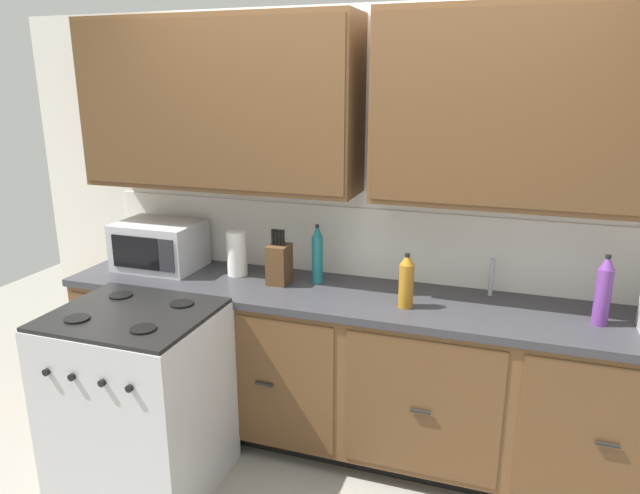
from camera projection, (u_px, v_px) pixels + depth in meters
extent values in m
plane|color=gray|center=(339.00, 477.00, 3.06)|extent=(8.16, 8.16, 0.00)
cube|color=white|center=(373.00, 229.00, 3.29)|extent=(4.46, 0.05, 2.39)
cube|color=white|center=(371.00, 243.00, 3.29)|extent=(3.26, 0.01, 0.40)
cube|color=brown|center=(218.00, 105.00, 3.18)|extent=(1.58, 0.34, 0.92)
cube|color=brown|center=(202.00, 106.00, 3.02)|extent=(1.55, 0.01, 0.86)
cube|color=brown|center=(545.00, 110.00, 2.66)|extent=(1.58, 0.34, 0.92)
cube|color=brown|center=(546.00, 111.00, 2.51)|extent=(1.55, 0.01, 0.86)
cube|color=black|center=(356.00, 434.00, 3.34)|extent=(3.20, 0.48, 0.10)
cube|color=brown|center=(356.00, 368.00, 3.19)|extent=(3.26, 0.60, 0.78)
cube|color=brown|center=(133.00, 359.00, 3.29)|extent=(0.75, 0.01, 0.72)
cube|color=black|center=(132.00, 361.00, 3.28)|extent=(0.10, 0.01, 0.01)
cube|color=brown|center=(265.00, 382.00, 3.04)|extent=(0.75, 0.01, 0.72)
cube|color=black|center=(264.00, 384.00, 3.03)|extent=(0.10, 0.01, 0.01)
cube|color=brown|center=(421.00, 409.00, 2.79)|extent=(0.75, 0.01, 0.72)
cube|color=black|center=(420.00, 412.00, 2.78)|extent=(0.10, 0.01, 0.01)
cube|color=brown|center=(607.00, 442.00, 2.54)|extent=(0.75, 0.01, 0.72)
cube|color=black|center=(608.00, 445.00, 2.53)|extent=(0.10, 0.01, 0.01)
cube|color=#333338|center=(357.00, 298.00, 3.08)|extent=(3.29, 0.63, 0.04)
cube|color=#A8AAAF|center=(488.00, 310.00, 2.90)|extent=(0.56, 0.38, 0.02)
cube|color=#B7B7BC|center=(140.00, 401.00, 2.92)|extent=(0.76, 0.66, 0.92)
cube|color=black|center=(131.00, 314.00, 2.79)|extent=(0.74, 0.65, 0.02)
cylinder|color=black|center=(77.00, 319.00, 2.70)|extent=(0.12, 0.12, 0.01)
cylinder|color=black|center=(143.00, 329.00, 2.59)|extent=(0.12, 0.12, 0.01)
cylinder|color=black|center=(121.00, 296.00, 2.99)|extent=(0.12, 0.12, 0.01)
cylinder|color=black|center=(182.00, 304.00, 2.88)|extent=(0.12, 0.12, 0.01)
cylinder|color=black|center=(46.00, 372.00, 2.60)|extent=(0.03, 0.02, 0.03)
cylinder|color=black|center=(72.00, 377.00, 2.55)|extent=(0.03, 0.02, 0.03)
cylinder|color=black|center=(102.00, 383.00, 2.50)|extent=(0.03, 0.02, 0.03)
cylinder|color=black|center=(129.00, 388.00, 2.46)|extent=(0.03, 0.02, 0.03)
cube|color=#B7B7BC|center=(160.00, 245.00, 3.48)|extent=(0.48, 0.36, 0.28)
cube|color=black|center=(135.00, 253.00, 3.32)|extent=(0.31, 0.01, 0.19)
cube|color=#28282D|center=(166.00, 256.00, 3.26)|extent=(0.10, 0.01, 0.19)
cube|color=#52361E|center=(279.00, 264.00, 3.21)|extent=(0.11, 0.14, 0.22)
cylinder|color=black|center=(273.00, 237.00, 3.17)|extent=(0.02, 0.02, 0.09)
cylinder|color=black|center=(276.00, 237.00, 3.16)|extent=(0.02, 0.02, 0.09)
cylinder|color=black|center=(280.00, 238.00, 3.16)|extent=(0.02, 0.02, 0.09)
cylinder|color=black|center=(283.00, 238.00, 3.15)|extent=(0.02, 0.02, 0.09)
cylinder|color=#B2B5BA|center=(491.00, 277.00, 3.03)|extent=(0.02, 0.02, 0.20)
cylinder|color=white|center=(237.00, 253.00, 3.35)|extent=(0.12, 0.12, 0.26)
cylinder|color=#9E6619|center=(406.00, 286.00, 2.87)|extent=(0.07, 0.07, 0.22)
cone|color=#9E6619|center=(407.00, 259.00, 2.83)|extent=(0.07, 0.07, 0.06)
cylinder|color=black|center=(407.00, 255.00, 2.83)|extent=(0.03, 0.03, 0.02)
cylinder|color=#1E707A|center=(317.00, 259.00, 3.22)|extent=(0.06, 0.06, 0.26)
cone|color=#1E707A|center=(317.00, 231.00, 3.17)|extent=(0.06, 0.06, 0.07)
cylinder|color=black|center=(317.00, 226.00, 3.17)|extent=(0.02, 0.02, 0.02)
cylinder|color=#663384|center=(603.00, 297.00, 2.66)|extent=(0.07, 0.07, 0.27)
cone|color=#663384|center=(608.00, 262.00, 2.61)|extent=(0.07, 0.07, 0.07)
cylinder|color=black|center=(608.00, 256.00, 2.61)|extent=(0.03, 0.03, 0.02)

